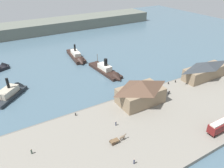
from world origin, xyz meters
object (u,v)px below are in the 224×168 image
street_tram (220,125)px  mooring_post_center_west (168,83)px  ferry_shed_west_terminal (141,91)px  pedestrian_near_east_shed (169,92)px  pedestrian_at_waters_edge (31,152)px  mooring_post_east (76,114)px  ferry_approaching_west (12,92)px  mooring_post_west (175,81)px  ferry_departing_north (108,72)px  pedestrian_standing_center (134,161)px  pedestrian_near_cart (116,123)px  ferry_shed_east_terminal (205,70)px  ferry_moored_west (77,57)px  horse_cart (118,139)px

street_tram → mooring_post_center_west: 31.67m
ferry_shed_west_terminal → pedestrian_near_east_shed: bearing=-5.4°
pedestrian_at_waters_edge → mooring_post_east: 19.64m
pedestrian_at_waters_edge → mooring_post_east: size_ratio=1.88×
ferry_approaching_west → mooring_post_east: bearing=-59.3°
mooring_post_west → ferry_departing_north: size_ratio=0.04×
pedestrian_standing_center → ferry_approaching_west: size_ratio=0.10×
pedestrian_near_east_shed → ferry_approaching_west: 63.57m
ferry_shed_west_terminal → ferry_approaching_west: size_ratio=1.02×
pedestrian_near_cart → pedestrian_standing_center: pedestrian_standing_center is taller
ferry_shed_east_terminal → pedestrian_at_waters_edge: ferry_shed_east_terminal is taller
ferry_approaching_west → ferry_departing_north: 43.29m
ferry_shed_east_terminal → ferry_departing_north: size_ratio=0.89×
mooring_post_east → ferry_moored_west: bearing=67.0°
pedestrian_near_east_shed → ferry_approaching_west: ferry_approaching_west is taller
pedestrian_at_waters_edge → ferry_moored_west: size_ratio=0.07×
pedestrian_at_waters_edge → mooring_post_west: (63.93, 9.95, -0.32)m
ferry_shed_east_terminal → mooring_post_center_west: (-17.99, 3.79, -3.47)m
pedestrian_standing_center → mooring_post_east: 27.48m
mooring_post_center_west → pedestrian_standing_center: bearing=-144.2°
mooring_post_west → ferry_departing_north: (-20.27, 24.12, -0.45)m
pedestrian_at_waters_edge → ferry_departing_north: bearing=38.0°
ferry_shed_west_terminal → horse_cart: bearing=-143.6°
pedestrian_near_east_shed → mooring_post_west: size_ratio=1.95×
pedestrian_standing_center → mooring_post_west: pedestrian_standing_center is taller
ferry_shed_east_terminal → mooring_post_center_west: size_ratio=24.27×
street_tram → ferry_moored_west: (-14.38, 79.45, -2.27)m
pedestrian_near_east_shed → ferry_moored_west: 57.59m
street_tram → ferry_shed_east_terminal: bearing=46.0°
mooring_post_center_west → street_tram: bearing=-104.4°
ferry_shed_east_terminal → ferry_moored_west: bearing=127.4°
ferry_shed_west_terminal → mooring_post_center_west: (19.17, 5.01, -4.28)m
ferry_shed_west_terminal → pedestrian_standing_center: ferry_shed_west_terminal is taller
street_tram → mooring_post_west: bearing=68.9°
ferry_departing_north → mooring_post_west: bearing=-50.0°
pedestrian_at_waters_edge → ferry_approaching_west: ferry_approaching_west is taller
ferry_shed_east_terminal → street_tram: (-25.86, -26.82, -1.52)m
street_tram → pedestrian_at_waters_edge: bearing=158.8°
pedestrian_near_cart → ferry_moored_west: size_ratio=0.07×
mooring_post_center_west → mooring_post_west: bearing=-5.3°
pedestrian_near_cart → pedestrian_standing_center: bearing=-104.1°
street_tram → pedestrian_near_cart: 32.20m
pedestrian_at_waters_edge → pedestrian_standing_center: size_ratio=1.03×
mooring_post_center_west → horse_cart: bearing=-153.8°
ferry_shed_west_terminal → ferry_moored_west: 54.14m
street_tram → ferry_approaching_west: ferry_approaching_west is taller
pedestrian_at_waters_edge → mooring_post_east: bearing=30.4°
ferry_approaching_west → ferry_shed_west_terminal: bearing=-38.6°
ferry_moored_west → pedestrian_near_cart: bearing=-100.9°
ferry_approaching_west → ferry_departing_north: size_ratio=0.67×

